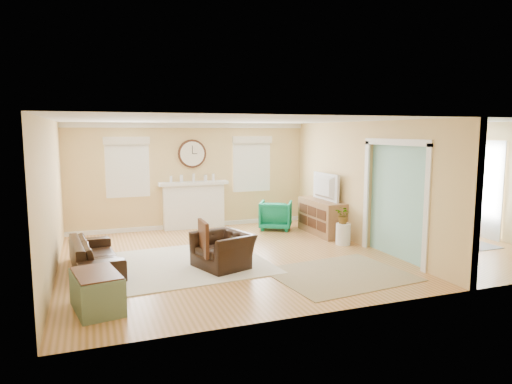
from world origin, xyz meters
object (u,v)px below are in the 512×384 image
at_px(green_chair, 276,215).
at_px(sofa, 96,255).
at_px(dining_table, 409,223).
at_px(credenza, 322,217).
at_px(eames_chair, 223,250).

bearing_deg(green_chair, sofa, 54.54).
height_order(sofa, green_chair, green_chair).
bearing_deg(dining_table, credenza, 46.19).
height_order(eames_chair, credenza, credenza).
height_order(sofa, dining_table, dining_table).
distance_m(credenza, dining_table, 1.96).
height_order(sofa, eames_chair, eames_chair).
relative_size(green_chair, credenza, 0.50).
bearing_deg(dining_table, green_chair, 40.76).
xyz_separation_m(green_chair, credenza, (0.82, -0.84, 0.05)).
xyz_separation_m(credenza, dining_table, (1.68, -1.02, -0.06)).
xyz_separation_m(eames_chair, dining_table, (4.60, 0.77, 0.03)).
xyz_separation_m(sofa, credenza, (5.05, 1.20, 0.13)).
bearing_deg(green_chair, credenza, 163.06).
distance_m(sofa, credenza, 5.19).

